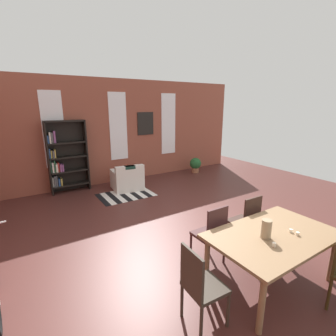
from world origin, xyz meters
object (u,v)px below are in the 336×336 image
vase_on_table (266,229)px  dining_chair_head_left (200,285)px  bookshelf_tall (65,158)px  potted_plant_by_shelf (195,164)px  dining_chair_far_left (211,233)px  armchair_white (127,180)px  dining_chair_far_right (246,220)px  dining_table (273,239)px

vase_on_table → dining_chair_head_left: 1.11m
bookshelf_tall → vase_on_table: bearing=-75.3°
dining_chair_head_left → potted_plant_by_shelf: 6.32m
vase_on_table → dining_chair_head_left: vase_on_table is taller
vase_on_table → dining_chair_far_left: bearing=105.5°
potted_plant_by_shelf → bookshelf_tall: bearing=175.2°
bookshelf_tall → potted_plant_by_shelf: size_ratio=3.68×
potted_plant_by_shelf → dining_chair_far_left: bearing=-126.1°
vase_on_table → armchair_white: (0.09, 4.61, -0.58)m
dining_chair_far_right → armchair_white: dining_chair_far_right is taller
armchair_white → potted_plant_by_shelf: armchair_white is taller
dining_chair_far_right → bookshelf_tall: size_ratio=0.48×
dining_table → dining_chair_far_right: (0.38, 0.75, -0.15)m
dining_table → vase_on_table: vase_on_table is taller
bookshelf_tall → potted_plant_by_shelf: 4.32m
armchair_white → dining_chair_head_left: bearing=-103.9°
vase_on_table → potted_plant_by_shelf: (2.86, 4.97, -0.56)m
dining_chair_far_left → dining_chair_far_right: size_ratio=1.00×
vase_on_table → dining_chair_far_right: size_ratio=0.25×
vase_on_table → dining_chair_far_left: 0.86m
dining_chair_head_left → potted_plant_by_shelf: (3.91, 4.96, -0.21)m
dining_chair_far_left → armchair_white: dining_chair_far_left is taller
dining_chair_far_right → armchair_white: bearing=96.8°
vase_on_table → dining_chair_far_left: size_ratio=0.25×
vase_on_table → dining_chair_far_left: (-0.21, 0.75, -0.35)m
dining_table → vase_on_table: size_ratio=7.06×
bookshelf_tall → dining_chair_head_left: bearing=-86.3°
bookshelf_tall → potted_plant_by_shelf: bearing=-4.8°
dining_table → dining_chair_far_right: 0.86m
dining_chair_far_left → armchair_white: 3.87m
vase_on_table → armchair_white: vase_on_table is taller
dining_chair_head_left → armchair_white: (1.14, 4.60, -0.23)m
dining_chair_far_left → potted_plant_by_shelf: (3.07, 4.21, -0.21)m
vase_on_table → dining_chair_far_right: vase_on_table is taller
dining_chair_far_left → bookshelf_tall: (-1.19, 4.57, 0.45)m
dining_chair_head_left → potted_plant_by_shelf: dining_chair_head_left is taller
vase_on_table → dining_chair_far_right: (0.55, 0.75, -0.35)m
dining_chair_far_right → dining_chair_head_left: bearing=-154.9°
dining_chair_head_left → dining_chair_far_left: same height
dining_chair_far_left → bookshelf_tall: bearing=104.5°
dining_chair_far_left → armchair_white: size_ratio=1.07×
dining_table → dining_chair_far_right: dining_chair_far_right is taller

